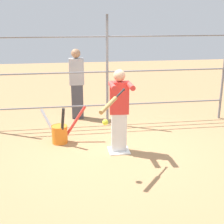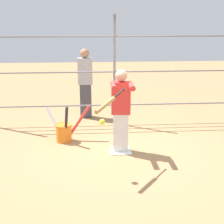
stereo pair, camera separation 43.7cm
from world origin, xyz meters
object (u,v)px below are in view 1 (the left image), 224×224
at_px(baseball_bat_swinging, 110,103).
at_px(bat_bucket, 60,132).
at_px(batter, 119,109).
at_px(softball_in_flight, 105,122).
at_px(bystander_behind_fence, 77,83).

distance_m(baseball_bat_swinging, bat_bucket, 1.98).
height_order(batter, baseball_bat_swinging, batter).
height_order(baseball_bat_swinging, softball_in_flight, baseball_bat_swinging).
bearing_deg(bystander_behind_fence, baseball_bat_swinging, 97.26).
xyz_separation_m(batter, softball_in_flight, (0.39, 0.94, 0.08)).
bearing_deg(baseball_bat_swinging, bat_bucket, -60.82).
bearing_deg(bystander_behind_fence, batter, 107.43).
distance_m(baseball_bat_swinging, bystander_behind_fence, 3.11).
height_order(softball_in_flight, bystander_behind_fence, bystander_behind_fence).
relative_size(baseball_bat_swinging, bat_bucket, 0.81).
bearing_deg(bat_bucket, baseball_bat_swinging, 119.18).
height_order(batter, bystander_behind_fence, bystander_behind_fence).
bearing_deg(bystander_behind_fence, softball_in_flight, 95.44).
bearing_deg(softball_in_flight, bystander_behind_fence, -84.56).
distance_m(batter, bystander_behind_fence, 2.30).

